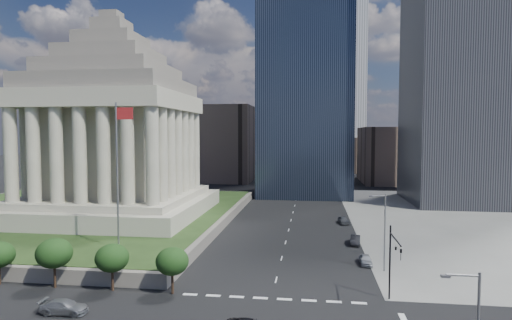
% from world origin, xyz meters
% --- Properties ---
extents(ground, '(500.00, 500.00, 0.00)m').
position_xyz_m(ground, '(0.00, 100.00, 0.00)').
color(ground, black).
rests_on(ground, ground).
extents(plaza_terrace, '(66.00, 70.00, 1.80)m').
position_xyz_m(plaza_terrace, '(-45.00, 50.00, 0.90)').
color(plaza_terrace, '#615B53').
rests_on(plaza_terrace, ground).
extents(plaza_lawn, '(64.00, 68.00, 0.10)m').
position_xyz_m(plaza_lawn, '(-45.00, 50.00, 1.85)').
color(plaza_lawn, '#1E3214').
rests_on(plaza_lawn, plaza_terrace).
extents(war_memorial, '(34.00, 34.00, 39.00)m').
position_xyz_m(war_memorial, '(-34.00, 48.00, 21.40)').
color(war_memorial, gray).
rests_on(war_memorial, plaza_lawn).
extents(flagpole, '(2.52, 0.24, 20.00)m').
position_xyz_m(flagpole, '(-21.83, 24.00, 13.11)').
color(flagpole, slate).
rests_on(flagpole, plaza_lawn).
extents(midrise_glass, '(26.00, 26.00, 60.00)m').
position_xyz_m(midrise_glass, '(2.00, 95.00, 30.00)').
color(midrise_glass, black).
rests_on(midrise_glass, ground).
extents(highrise_ne, '(26.00, 28.00, 100.00)m').
position_xyz_m(highrise_ne, '(42.00, 85.00, 50.00)').
color(highrise_ne, black).
rests_on(highrise_ne, ground).
extents(building_filler_ne, '(20.00, 30.00, 20.00)m').
position_xyz_m(building_filler_ne, '(32.00, 130.00, 10.00)').
color(building_filler_ne, '#4F3F36').
rests_on(building_filler_ne, ground).
extents(building_filler_nw, '(24.00, 30.00, 28.00)m').
position_xyz_m(building_filler_nw, '(-30.00, 130.00, 14.00)').
color(building_filler_nw, '#4F3F36').
rests_on(building_filler_nw, ground).
extents(traffic_signal_ne, '(0.30, 5.74, 8.00)m').
position_xyz_m(traffic_signal_ne, '(12.50, 13.70, 5.25)').
color(traffic_signal_ne, black).
rests_on(traffic_signal_ne, ground).
extents(street_lamp_north, '(2.13, 0.22, 10.00)m').
position_xyz_m(street_lamp_north, '(13.33, 25.00, 5.66)').
color(street_lamp_north, slate).
rests_on(street_lamp_north, ground).
extents(suv_grey, '(4.79, 2.03, 1.38)m').
position_xyz_m(suv_grey, '(-19.86, 7.50, 0.69)').
color(suv_grey, '#5B5D63').
rests_on(suv_grey, ground).
extents(parked_sedan_near, '(1.58, 3.85, 1.31)m').
position_xyz_m(parked_sedan_near, '(11.50, 27.66, 0.65)').
color(parked_sedan_near, '#9A9EA3').
rests_on(parked_sedan_near, ground).
extents(parked_sedan_mid, '(1.96, 4.39, 1.40)m').
position_xyz_m(parked_sedan_mid, '(11.14, 38.15, 0.70)').
color(parked_sedan_mid, black).
rests_on(parked_sedan_mid, ground).
extents(parked_sedan_far, '(4.36, 2.27, 1.41)m').
position_xyz_m(parked_sedan_far, '(10.36, 53.94, 0.71)').
color(parked_sedan_far, '#4C4E52').
rests_on(parked_sedan_far, ground).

